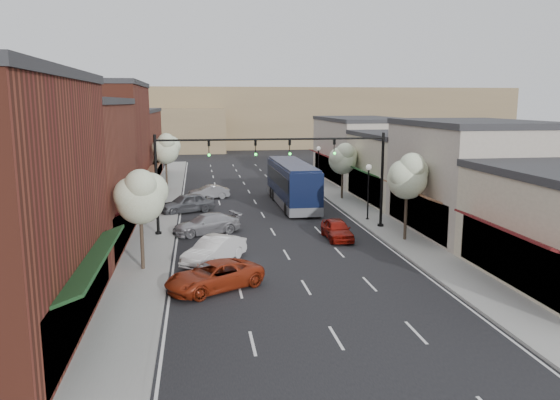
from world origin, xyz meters
name	(u,v)px	position (x,y,z in m)	size (l,w,h in m)	color
ground	(292,264)	(0.00, 0.00, 0.00)	(160.00, 160.00, 0.00)	black
sidewalk_left	(162,207)	(-8.40, 18.50, 0.07)	(2.80, 73.00, 0.15)	gray
sidewalk_right	(347,202)	(8.40, 18.50, 0.07)	(2.80, 73.00, 0.15)	gray
curb_left	(178,206)	(-7.00, 18.50, 0.07)	(0.25, 73.00, 0.17)	gray
curb_right	(332,202)	(7.00, 18.50, 0.07)	(0.25, 73.00, 0.17)	gray
bldg_left_midnear	(52,175)	(-14.23, 6.00, 4.66)	(10.14, 14.10, 9.40)	brown
bldg_left_midfar	(92,146)	(-14.24, 20.00, 5.40)	(10.14, 14.10, 10.90)	maroon
bldg_left_far	(118,146)	(-14.22, 36.00, 4.16)	(10.14, 18.10, 8.40)	brown
bldg_right_midnear	(470,178)	(13.72, 6.00, 3.91)	(9.14, 12.10, 7.90)	#B4A79B
bldg_right_midfar	(405,168)	(13.70, 18.00, 3.17)	(9.14, 12.10, 6.40)	beige
bldg_right_far	(361,150)	(13.71, 32.00, 3.66)	(9.14, 16.10, 7.40)	#B4A79B
hill_far	(220,117)	(0.00, 90.00, 6.00)	(120.00, 30.00, 12.00)	#7A6647
hill_near	(90,130)	(-25.00, 78.00, 4.00)	(50.00, 20.00, 8.00)	#7A6647
signal_mast_right	(351,166)	(5.62, 8.00, 4.62)	(8.22, 0.46, 7.00)	black
signal_mast_left	(191,169)	(-5.62, 8.00, 4.62)	(8.22, 0.46, 7.00)	black
tree_right_near	(408,175)	(8.35, 3.94, 4.45)	(2.85, 2.65, 5.95)	#47382B
tree_right_far	(343,158)	(8.35, 19.94, 3.99)	(2.85, 2.65, 5.43)	#47382B
tree_left_near	(141,195)	(-8.25, -0.06, 4.22)	(2.85, 2.65, 5.69)	#47382B
tree_left_far	(166,148)	(-8.25, 25.94, 4.60)	(2.85, 2.65, 6.13)	#47382B
lamp_post_near	(368,183)	(7.80, 10.50, 3.01)	(0.44, 0.44, 4.44)	black
lamp_post_far	(319,160)	(7.80, 28.00, 3.01)	(0.44, 0.44, 4.44)	black
coach_bus	(292,183)	(3.13, 17.87, 2.00)	(2.89, 12.65, 3.86)	#0D1635
red_hatchback	(337,229)	(3.98, 5.24, 0.68)	(1.61, 4.01, 1.36)	maroon
parked_car_a	(214,276)	(-4.54, -3.58, 0.69)	(2.28, 4.95, 1.38)	maroon
parked_car_b	(214,250)	(-4.38, 0.92, 0.76)	(1.61, 4.61, 1.52)	silver
parked_car_c	(207,224)	(-4.68, 8.19, 0.70)	(1.96, 4.82, 1.40)	#A2A1A7
parked_car_d	(186,203)	(-6.20, 15.95, 0.81)	(1.90, 4.73, 1.61)	#515258
parked_car_e	(209,192)	(-4.20, 22.37, 0.64)	(1.36, 3.90, 1.29)	gray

